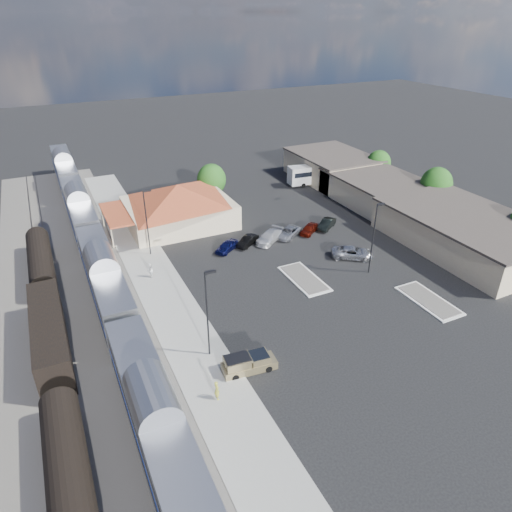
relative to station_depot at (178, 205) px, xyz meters
name	(u,v)px	position (x,y,z in m)	size (l,w,h in m)	color
ground	(283,295)	(4.56, -24.00, -3.13)	(280.00, 280.00, 0.00)	black
railbed	(78,304)	(-16.44, -16.00, -3.07)	(16.00, 100.00, 0.12)	#4C4944
platform	(164,294)	(-7.44, -18.00, -3.04)	(5.50, 92.00, 0.18)	gray
passenger_train	(105,284)	(-13.44, -17.71, -0.26)	(3.00, 104.00, 5.55)	silver
freight_cars	(50,336)	(-19.44, -23.30, -1.21)	(2.80, 46.00, 4.00)	black
station_depot	(178,205)	(0.00, 0.00, 0.00)	(18.35, 12.24, 6.20)	beige
buildings_east	(395,197)	(32.56, -9.72, -0.86)	(14.40, 51.40, 4.80)	#C6B28C
traffic_island_south	(304,279)	(8.56, -22.00, -3.03)	(3.30, 7.50, 0.21)	silver
traffic_island_north	(429,300)	(18.56, -32.00, -3.03)	(3.30, 7.50, 0.21)	silver
lamp_plat_s	(208,308)	(-6.34, -30.00, 2.21)	(1.08, 0.25, 9.00)	black
lamp_plat_n	(147,218)	(-6.34, -8.00, 2.21)	(1.08, 0.25, 9.00)	black
lamp_lot	(374,233)	(16.66, -24.00, 2.21)	(1.08, 0.25, 9.00)	black
tree_east_b	(436,184)	(38.56, -12.00, 1.09)	(4.94, 4.94, 6.96)	#382314
tree_east_c	(379,164)	(38.56, 2.00, 0.63)	(4.41, 4.41, 6.21)	#382314
tree_depot	(212,180)	(7.56, 6.00, 0.89)	(4.71, 4.71, 6.63)	#382314
pickup_truck	(249,363)	(-3.94, -33.38, -2.34)	(4.98, 2.20, 1.67)	#9B8A5F
suv	(353,253)	(17.01, -20.06, -2.38)	(2.49, 5.40, 1.50)	#ABADB4
coach_bus	(318,173)	(28.56, 6.56, -1.04)	(11.52, 3.61, 3.63)	white
person_a	(217,390)	(-7.80, -35.46, -2.04)	(0.66, 0.43, 1.81)	gold
person_b	(150,271)	(-7.93, -13.90, -2.04)	(0.89, 0.69, 1.83)	white
parked_car_a	(227,246)	(3.05, -11.20, -2.46)	(1.58, 3.93, 1.34)	#0D1043
parked_car_b	(248,241)	(6.25, -10.90, -2.49)	(1.36, 3.91, 1.29)	black
parked_car_c	(269,237)	(9.45, -11.20, -2.39)	(2.09, 5.14, 1.49)	silver
parked_car_d	(289,232)	(12.65, -10.90, -2.48)	(2.16, 4.69, 1.30)	#999CA2
parked_car_e	(309,229)	(15.85, -11.20, -2.47)	(1.56, 3.88, 1.32)	#66150B
parked_car_f	(327,224)	(19.05, -10.90, -2.45)	(1.45, 4.16, 1.37)	black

